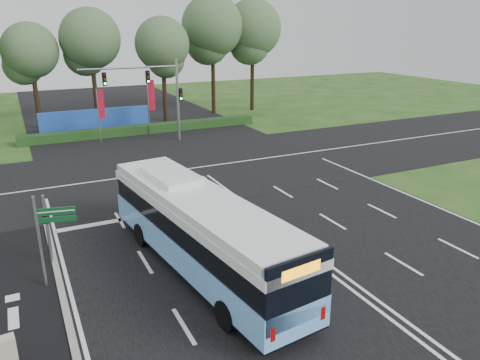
# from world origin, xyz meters

# --- Properties ---
(ground) EXTENTS (120.00, 120.00, 0.00)m
(ground) POSITION_xyz_m (0.00, 0.00, 0.00)
(ground) COLOR #224517
(ground) RESTS_ON ground
(road_main) EXTENTS (20.00, 120.00, 0.04)m
(road_main) POSITION_xyz_m (0.00, 0.00, 0.02)
(road_main) COLOR black
(road_main) RESTS_ON ground
(road_cross) EXTENTS (120.00, 14.00, 0.05)m
(road_cross) POSITION_xyz_m (0.00, 12.00, 0.03)
(road_cross) COLOR black
(road_cross) RESTS_ON ground
(kerb_strip) EXTENTS (0.25, 18.00, 0.12)m
(kerb_strip) POSITION_xyz_m (-10.10, -3.00, 0.06)
(kerb_strip) COLOR gray
(kerb_strip) RESTS_ON ground
(city_bus) EXTENTS (4.15, 12.73, 3.59)m
(city_bus) POSITION_xyz_m (-4.63, -1.66, 1.81)
(city_bus) COLOR #6EB4FF
(city_bus) RESTS_ON ground
(pedestrian_signal) EXTENTS (0.29, 0.41, 3.14)m
(pedestrian_signal) POSITION_xyz_m (-10.20, 1.63, 1.71)
(pedestrian_signal) COLOR gray
(pedestrian_signal) RESTS_ON ground
(street_sign) EXTENTS (1.45, 0.38, 3.79)m
(street_sign) POSITION_xyz_m (-10.26, -0.24, 2.40)
(street_sign) COLOR gray
(street_sign) RESTS_ON ground
(utility_cabinet) EXTENTS (0.55, 0.48, 0.86)m
(utility_cabinet) POSITION_xyz_m (-11.97, -4.29, 0.43)
(utility_cabinet) COLOR #BAB296
(utility_cabinet) RESTS_ON ground
(banner_flag_left) EXTENTS (0.63, 0.32, 4.62)m
(banner_flag_left) POSITION_xyz_m (-4.13, 22.79, 3.01)
(banner_flag_left) COLOR gray
(banner_flag_left) RESTS_ON ground
(banner_flag_mid) EXTENTS (0.72, 0.27, 5.07)m
(banner_flag_mid) POSITION_xyz_m (0.53, 23.82, 3.28)
(banner_flag_mid) COLOR gray
(banner_flag_mid) RESTS_ON ground
(traffic_light_gantry) EXTENTS (8.41, 0.28, 7.00)m
(traffic_light_gantry) POSITION_xyz_m (0.21, 20.50, 4.66)
(traffic_light_gantry) COLOR gray
(traffic_light_gantry) RESTS_ON ground
(hedge) EXTENTS (22.00, 1.20, 0.80)m
(hedge) POSITION_xyz_m (0.00, 24.50, 0.40)
(hedge) COLOR #193C16
(hedge) RESTS_ON ground
(blue_hoarding) EXTENTS (10.00, 0.30, 2.20)m
(blue_hoarding) POSITION_xyz_m (-4.00, 27.00, 1.10)
(blue_hoarding) COLOR #204BB0
(blue_hoarding) RESTS_ON ground
(eucalyptus_row) EXTENTS (41.84, 7.86, 12.83)m
(eucalyptus_row) POSITION_xyz_m (-0.91, 30.89, 8.62)
(eucalyptus_row) COLOR black
(eucalyptus_row) RESTS_ON ground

